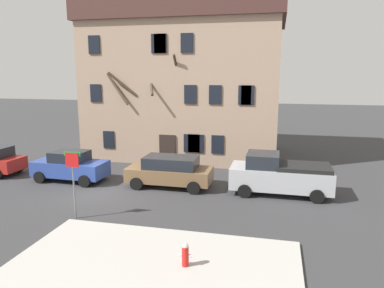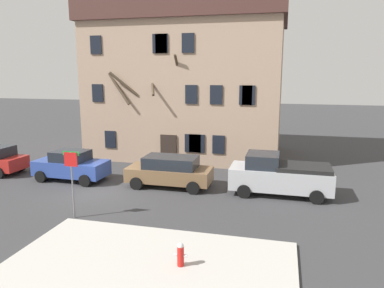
{
  "view_description": "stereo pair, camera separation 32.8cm",
  "coord_description": "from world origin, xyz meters",
  "px_view_note": "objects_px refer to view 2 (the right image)",
  "views": [
    {
      "loc": [
        8.71,
        -16.5,
        6.16
      ],
      "look_at": [
        4.24,
        2.58,
        2.32
      ],
      "focal_mm": 34.04,
      "sensor_mm": 36.0,
      "label": 1
    },
    {
      "loc": [
        9.03,
        -16.42,
        6.16
      ],
      "look_at": [
        4.24,
        2.58,
        2.32
      ],
      "focal_mm": 34.04,
      "sensor_mm": 36.0,
      "label": 2
    }
  ],
  "objects_px": {
    "car_brown_wagon": "(170,171)",
    "bicycle_leaning": "(108,154)",
    "tree_bare_near": "(126,103)",
    "fire_hydrant": "(181,254)",
    "pickup_truck_silver": "(279,175)",
    "tree_bare_mid": "(128,115)",
    "tree_bare_far": "(168,111)",
    "street_sign_pole": "(72,172)",
    "building_main": "(189,79)",
    "car_blue_sedan": "(71,166)"
  },
  "relations": [
    {
      "from": "car_brown_wagon",
      "to": "bicycle_leaning",
      "type": "relative_size",
      "value": 2.64
    },
    {
      "from": "tree_bare_near",
      "to": "fire_hydrant",
      "type": "relative_size",
      "value": 9.91
    },
    {
      "from": "pickup_truck_silver",
      "to": "tree_bare_mid",
      "type": "bearing_deg",
      "value": 154.6
    },
    {
      "from": "pickup_truck_silver",
      "to": "bicycle_leaning",
      "type": "xyz_separation_m",
      "value": [
        -12.13,
        4.84,
        -0.65
      ]
    },
    {
      "from": "tree_bare_far",
      "to": "pickup_truck_silver",
      "type": "bearing_deg",
      "value": -32.55
    },
    {
      "from": "street_sign_pole",
      "to": "tree_bare_far",
      "type": "bearing_deg",
      "value": 84.32
    },
    {
      "from": "bicycle_leaning",
      "to": "fire_hydrant",
      "type": "bearing_deg",
      "value": -54.91
    },
    {
      "from": "building_main",
      "to": "pickup_truck_silver",
      "type": "relative_size",
      "value": 2.77
    },
    {
      "from": "tree_bare_near",
      "to": "street_sign_pole",
      "type": "xyz_separation_m",
      "value": [
        2.23,
        -10.61,
        -2.03
      ]
    },
    {
      "from": "pickup_truck_silver",
      "to": "bicycle_leaning",
      "type": "relative_size",
      "value": 2.92
    },
    {
      "from": "tree_bare_near",
      "to": "tree_bare_mid",
      "type": "bearing_deg",
      "value": -46.57
    },
    {
      "from": "car_blue_sedan",
      "to": "car_brown_wagon",
      "type": "height_order",
      "value": "car_blue_sedan"
    },
    {
      "from": "tree_bare_far",
      "to": "street_sign_pole",
      "type": "height_order",
      "value": "tree_bare_far"
    },
    {
      "from": "car_blue_sedan",
      "to": "car_brown_wagon",
      "type": "bearing_deg",
      "value": 2.08
    },
    {
      "from": "car_brown_wagon",
      "to": "fire_hydrant",
      "type": "distance_m",
      "value": 8.66
    },
    {
      "from": "car_brown_wagon",
      "to": "bicycle_leaning",
      "type": "distance_m",
      "value": 8.05
    },
    {
      "from": "car_brown_wagon",
      "to": "bicycle_leaning",
      "type": "xyz_separation_m",
      "value": [
        -6.3,
        4.99,
        -0.52
      ]
    },
    {
      "from": "building_main",
      "to": "fire_hydrant",
      "type": "bearing_deg",
      "value": -76.24
    },
    {
      "from": "tree_bare_far",
      "to": "car_brown_wagon",
      "type": "height_order",
      "value": "tree_bare_far"
    },
    {
      "from": "tree_bare_near",
      "to": "pickup_truck_silver",
      "type": "relative_size",
      "value": 1.51
    },
    {
      "from": "tree_bare_near",
      "to": "building_main",
      "type": "bearing_deg",
      "value": 41.28
    },
    {
      "from": "street_sign_pole",
      "to": "pickup_truck_silver",
      "type": "bearing_deg",
      "value": 32.28
    },
    {
      "from": "car_blue_sedan",
      "to": "fire_hydrant",
      "type": "height_order",
      "value": "car_blue_sedan"
    },
    {
      "from": "tree_bare_mid",
      "to": "bicycle_leaning",
      "type": "xyz_separation_m",
      "value": [
        -1.61,
        -0.16,
        -2.86
      ]
    },
    {
      "from": "building_main",
      "to": "tree_bare_near",
      "type": "relative_size",
      "value": 1.84
    },
    {
      "from": "tree_bare_far",
      "to": "bicycle_leaning",
      "type": "xyz_separation_m",
      "value": [
        -4.63,
        0.05,
        -3.28
      ]
    },
    {
      "from": "car_blue_sedan",
      "to": "pickup_truck_silver",
      "type": "bearing_deg",
      "value": 1.8
    },
    {
      "from": "pickup_truck_silver",
      "to": "street_sign_pole",
      "type": "xyz_separation_m",
      "value": [
        -8.51,
        -5.38,
        1.03
      ]
    },
    {
      "from": "tree_bare_far",
      "to": "car_blue_sedan",
      "type": "height_order",
      "value": "tree_bare_far"
    },
    {
      "from": "tree_bare_mid",
      "to": "tree_bare_near",
      "type": "bearing_deg",
      "value": 133.43
    },
    {
      "from": "tree_bare_near",
      "to": "car_blue_sedan",
      "type": "bearing_deg",
      "value": -100.39
    },
    {
      "from": "tree_bare_mid",
      "to": "car_blue_sedan",
      "type": "relative_size",
      "value": 1.47
    },
    {
      "from": "car_blue_sedan",
      "to": "fire_hydrant",
      "type": "distance_m",
      "value": 11.89
    },
    {
      "from": "tree_bare_near",
      "to": "car_blue_sedan",
      "type": "xyz_separation_m",
      "value": [
        -1.03,
        -5.6,
        -3.21
      ]
    },
    {
      "from": "tree_bare_mid",
      "to": "fire_hydrant",
      "type": "relative_size",
      "value": 8.12
    },
    {
      "from": "tree_bare_near",
      "to": "pickup_truck_silver",
      "type": "xyz_separation_m",
      "value": [
        10.74,
        -5.23,
        -3.07
      ]
    },
    {
      "from": "car_blue_sedan",
      "to": "street_sign_pole",
      "type": "distance_m",
      "value": 6.09
    },
    {
      "from": "car_brown_wagon",
      "to": "street_sign_pole",
      "type": "xyz_separation_m",
      "value": [
        -2.68,
        -5.22,
        1.16
      ]
    },
    {
      "from": "bicycle_leaning",
      "to": "street_sign_pole",
      "type": "bearing_deg",
      "value": -70.48
    },
    {
      "from": "tree_bare_far",
      "to": "car_brown_wagon",
      "type": "bearing_deg",
      "value": -71.36
    },
    {
      "from": "pickup_truck_silver",
      "to": "street_sign_pole",
      "type": "relative_size",
      "value": 1.74
    },
    {
      "from": "fire_hydrant",
      "to": "tree_bare_mid",
      "type": "bearing_deg",
      "value": 119.81
    },
    {
      "from": "tree_bare_far",
      "to": "fire_hydrant",
      "type": "height_order",
      "value": "tree_bare_far"
    },
    {
      "from": "car_blue_sedan",
      "to": "pickup_truck_silver",
      "type": "height_order",
      "value": "pickup_truck_silver"
    },
    {
      "from": "building_main",
      "to": "car_blue_sedan",
      "type": "height_order",
      "value": "building_main"
    },
    {
      "from": "building_main",
      "to": "tree_bare_near",
      "type": "xyz_separation_m",
      "value": [
        -3.72,
        -3.27,
        -1.61
      ]
    },
    {
      "from": "street_sign_pole",
      "to": "building_main",
      "type": "bearing_deg",
      "value": 83.86
    },
    {
      "from": "pickup_truck_silver",
      "to": "fire_hydrant",
      "type": "relative_size",
      "value": 6.56
    },
    {
      "from": "tree_bare_near",
      "to": "car_brown_wagon",
      "type": "relative_size",
      "value": 1.67
    },
    {
      "from": "tree_bare_far",
      "to": "bicycle_leaning",
      "type": "relative_size",
      "value": 4.2
    }
  ]
}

